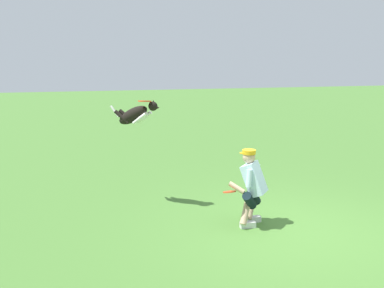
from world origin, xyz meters
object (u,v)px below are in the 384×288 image
Objects in this scene: dog at (136,115)px; person at (252,185)px; frisbee_flying at (145,101)px; frisbee_held at (229,192)px.

person is at bearing -3.94° from dog.
frisbee_flying reaches higher than dog.
dog is at bearing -1.74° from person.
frisbee_flying reaches higher than person.
person is 5.87× the size of frisbee_held.
frisbee_flying is 1.09× the size of frisbee_held.
frisbee_flying is at bearing 0.29° from person.
frisbee_held is (-1.34, 1.54, -1.13)m from dog.
frisbee_held is (0.39, -0.01, -0.09)m from person.
dog is 4.00× the size of frisbee_held.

